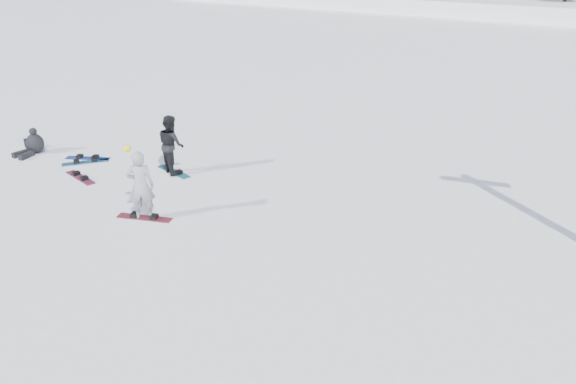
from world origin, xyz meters
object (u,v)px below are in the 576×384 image
object	(u,v)px
snowboard_loose_a	(86,162)
snowboarder_man	(171,144)
snowboarder_woman	(141,185)
snowboard_loose_c	(88,158)
snowboard_loose_b	(80,178)
seated_rider	(34,144)
gear_bag	(30,144)

from	to	relation	value
snowboard_loose_a	snowboarder_man	bearing A→B (deg)	-34.70
snowboarder_woman	snowboard_loose_c	bearing A→B (deg)	-58.52
snowboard_loose_b	snowboarder_woman	bearing A→B (deg)	-0.98
seated_rider	snowboard_loose_a	xyz separation A→B (m)	(2.21, 0.41, -0.33)
snowboard_loose_a	snowboard_loose_c	distance (m)	0.39
snowboarder_man	gear_bag	world-z (taller)	snowboarder_man
snowboarder_woman	snowboarder_man	distance (m)	3.32
snowboard_loose_b	snowboard_loose_a	bearing A→B (deg)	147.47
snowboarder_man	snowboard_loose_b	bearing A→B (deg)	66.93
snowboarder_woman	snowboard_loose_b	size ratio (longest dim) A/B	1.36
snowboard_loose_a	snowboard_loose_b	world-z (taller)	same
seated_rider	snowboarder_man	bearing A→B (deg)	8.67
seated_rider	gear_bag	distance (m)	0.77
snowboarder_woman	snowboarder_man	bearing A→B (deg)	-94.59
snowboarder_man	snowboard_loose_b	world-z (taller)	snowboarder_man
seated_rider	snowboard_loose_c	world-z (taller)	seated_rider
snowboard_loose_b	gear_bag	bearing A→B (deg)	179.58
snowboard_loose_c	seated_rider	bearing A→B (deg)	171.03
seated_rider	snowboard_loose_c	bearing A→B (deg)	12.68
snowboarder_woman	snowboard_loose_a	size ratio (longest dim) A/B	1.36
snowboard_loose_a	snowboard_loose_b	xyz separation A→B (m)	(0.99, -0.95, 0.00)
snowboard_loose_b	seated_rider	bearing A→B (deg)	-178.42
snowboard_loose_c	gear_bag	bearing A→B (deg)	160.74
gear_bag	snowboard_loose_a	distance (m)	2.92
gear_bag	snowboarder_woman	bearing A→B (deg)	-11.80
snowboarder_man	gear_bag	size ratio (longest dim) A/B	4.16
snowboard_loose_a	snowboard_loose_b	distance (m)	1.37
seated_rider	snowboard_loose_a	distance (m)	2.27
snowboarder_man	snowboard_loose_c	xyz separation A→B (m)	(-3.29, -0.77, -0.92)
seated_rider	snowboard_loose_b	size ratio (longest dim) A/B	0.74
seated_rider	gear_bag	world-z (taller)	seated_rider
seated_rider	snowboard_loose_c	size ratio (longest dim) A/B	0.74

